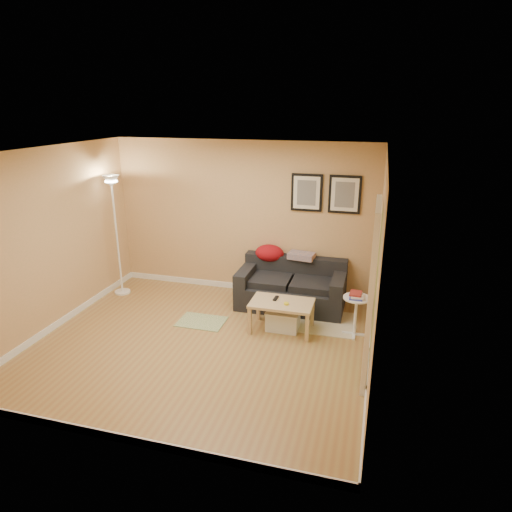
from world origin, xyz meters
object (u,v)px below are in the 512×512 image
(coffee_table, at_px, (282,316))
(sofa, at_px, (291,285))
(side_table, at_px, (355,316))
(floor_lamp, at_px, (117,239))
(book_stack, at_px, (356,295))
(storage_bin, at_px, (283,320))

(coffee_table, bearing_deg, sofa, 70.20)
(side_table, xyz_separation_m, floor_lamp, (-4.02, 0.46, 0.68))
(sofa, height_order, book_stack, sofa)
(sofa, distance_m, coffee_table, 0.86)
(sofa, xyz_separation_m, book_stack, (1.05, -0.73, 0.25))
(sofa, bearing_deg, coffee_table, -88.28)
(coffee_table, bearing_deg, storage_bin, 46.21)
(coffee_table, bearing_deg, side_table, -13.88)
(coffee_table, relative_size, side_table, 1.53)
(sofa, xyz_separation_m, coffee_table, (0.03, -0.85, -0.15))
(coffee_table, bearing_deg, book_stack, -14.65)
(book_stack, distance_m, floor_lamp, 4.05)
(book_stack, relative_size, floor_lamp, 0.11)
(sofa, bearing_deg, book_stack, -34.59)
(book_stack, bearing_deg, storage_bin, -156.85)
(sofa, height_order, coffee_table, sofa)
(storage_bin, relative_size, side_table, 0.82)
(side_table, height_order, floor_lamp, floor_lamp)
(coffee_table, xyz_separation_m, side_table, (1.04, 0.14, 0.07))
(side_table, bearing_deg, coffee_table, -172.37)
(storage_bin, xyz_separation_m, book_stack, (1.01, 0.09, 0.48))
(sofa, relative_size, coffee_table, 1.90)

